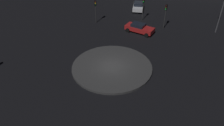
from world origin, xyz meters
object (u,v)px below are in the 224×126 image
object	(u,v)px
car_red	(139,28)
traffic_light_north_near	(143,4)
car_white	(138,6)
traffic_light_northeast	(166,12)
traffic_light_north	(95,7)

from	to	relation	value
car_red	traffic_light_north_near	size ratio (longest dim) A/B	1.18
car_white	traffic_light_northeast	bearing A→B (deg)	-147.48
car_red	car_white	world-z (taller)	car_white
traffic_light_north_near	car_white	bearing A→B (deg)	-156.04
car_white	traffic_light_north	distance (m)	9.91
car_white	car_red	bearing A→B (deg)	-174.81
car_white	traffic_light_north_near	size ratio (longest dim) A/B	0.96
car_red	car_white	bearing A→B (deg)	117.43
car_red	traffic_light_north	world-z (taller)	traffic_light_north
traffic_light_northeast	traffic_light_north	bearing A→B (deg)	-64.06
traffic_light_north	car_white	bearing A→B (deg)	114.59
traffic_light_north	traffic_light_northeast	world-z (taller)	traffic_light_northeast
car_white	traffic_light_north	xyz separation A→B (m)	(-6.94, -6.78, 2.02)
traffic_light_north	traffic_light_north_near	size ratio (longest dim) A/B	0.96
car_red	traffic_light_north_near	bearing A→B (deg)	109.67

